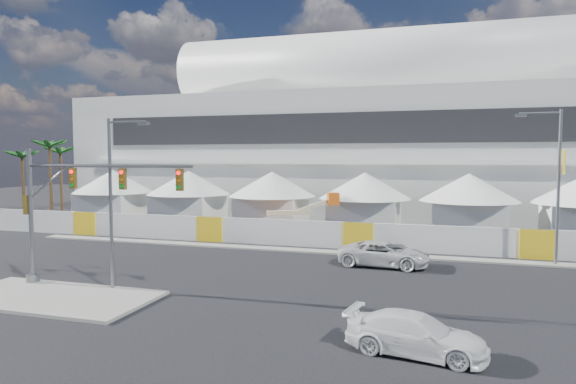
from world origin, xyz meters
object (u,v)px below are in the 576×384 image
(pickup_curb, at_px, (384,254))
(streetlight_curb, at_px, (555,176))
(traffic_mast, at_px, (64,209))
(streetlight_median, at_px, (114,191))
(sedan_silver, at_px, (398,253))
(boom_lift, at_px, (283,226))
(pickup_near, at_px, (416,334))

(pickup_curb, distance_m, streetlight_curb, 11.71)
(traffic_mast, xyz_separation_m, streetlight_median, (2.94, 0.20, 0.95))
(pickup_curb, bearing_deg, streetlight_curb, -68.49)
(sedan_silver, relative_size, traffic_mast, 0.39)
(pickup_curb, height_order, streetlight_median, streetlight_median)
(pickup_curb, bearing_deg, boom_lift, 49.82)
(sedan_silver, relative_size, streetlight_curb, 0.40)
(traffic_mast, relative_size, streetlight_median, 1.16)
(pickup_near, xyz_separation_m, traffic_mast, (-18.06, 3.92, 3.44))
(pickup_near, bearing_deg, streetlight_median, 83.79)
(pickup_near, relative_size, boom_lift, 0.63)
(pickup_curb, bearing_deg, pickup_near, -165.80)
(traffic_mast, height_order, streetlight_curb, streetlight_curb)
(sedan_silver, xyz_separation_m, streetlight_curb, (9.28, 2.32, 5.00))
(pickup_curb, distance_m, pickup_near, 14.33)
(pickup_near, height_order, traffic_mast, traffic_mast)
(boom_lift, bearing_deg, pickup_curb, -67.82)
(boom_lift, bearing_deg, sedan_silver, -62.01)
(sedan_silver, distance_m, streetlight_median, 17.72)
(pickup_curb, height_order, streetlight_curb, streetlight_curb)
(streetlight_median, bearing_deg, streetlight_curb, 30.62)
(streetlight_median, height_order, streetlight_curb, streetlight_curb)
(pickup_curb, bearing_deg, traffic_mast, 126.69)
(streetlight_curb, xyz_separation_m, boom_lift, (-19.54, 5.56, -4.66))
(sedan_silver, xyz_separation_m, streetlight_median, (-13.19, -10.98, 4.43))
(pickup_curb, relative_size, streetlight_median, 0.65)
(pickup_near, distance_m, streetlight_median, 16.27)
(pickup_near, height_order, streetlight_curb, streetlight_curb)
(pickup_curb, xyz_separation_m, pickup_near, (2.75, -14.07, -0.07))
(sedan_silver, xyz_separation_m, boom_lift, (-10.26, 7.88, 0.34))
(sedan_silver, height_order, traffic_mast, traffic_mast)
(streetlight_median, relative_size, boom_lift, 1.12)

